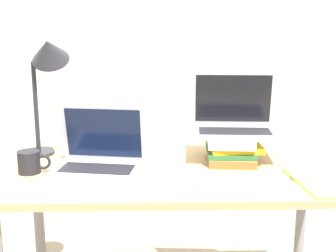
% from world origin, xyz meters
% --- Properties ---
extents(wall_back, '(8.00, 0.05, 2.70)m').
position_xyz_m(wall_back, '(0.00, 1.49, 1.35)').
color(wall_back, silver).
rests_on(wall_back, ground_plane).
extents(desk, '(1.39, 0.70, 0.74)m').
position_xyz_m(desk, '(0.00, 0.35, 0.66)').
color(desk, tan).
rests_on(desk, ground_plane).
extents(laptop_left, '(0.39, 0.30, 0.25)m').
position_xyz_m(laptop_left, '(-0.30, 0.36, 0.80)').
color(laptop_left, silver).
rests_on(laptop_left, desk).
extents(book_stack, '(0.24, 0.27, 0.11)m').
position_xyz_m(book_stack, '(0.25, 0.46, 0.80)').
color(book_stack, olive).
rests_on(book_stack, desk).
extents(laptop_on_books, '(0.39, 0.27, 0.26)m').
position_xyz_m(laptop_on_books, '(0.27, 0.51, 0.91)').
color(laptop_on_books, silver).
rests_on(laptop_on_books, book_stack).
extents(wireless_keyboard, '(0.32, 0.13, 0.01)m').
position_xyz_m(wireless_keyboard, '(0.23, 0.17, 0.75)').
color(wireless_keyboard, white).
rests_on(wireless_keyboard, desk).
extents(mouse, '(0.06, 0.11, 0.03)m').
position_xyz_m(mouse, '(0.47, 0.22, 0.76)').
color(mouse, '#B2B2B7').
rests_on(mouse, desk).
extents(notepad, '(0.22, 0.34, 0.01)m').
position_xyz_m(notepad, '(0.55, 0.18, 0.75)').
color(notepad, '#EFE066').
rests_on(notepad, desk).
extents(mug, '(0.13, 0.09, 0.09)m').
position_xyz_m(mug, '(-0.57, 0.32, 0.79)').
color(mug, '#232328').
rests_on(mug, desk).
extents(desk_lamp, '(0.23, 0.20, 0.55)m').
position_xyz_m(desk_lamp, '(-0.53, 0.54, 1.15)').
color(desk_lamp, '#28282D').
rests_on(desk_lamp, desk).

